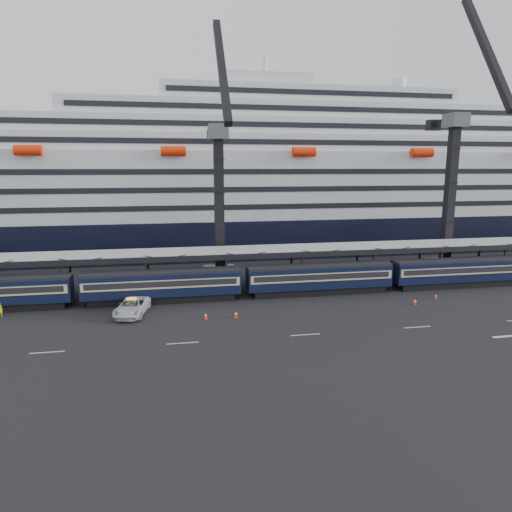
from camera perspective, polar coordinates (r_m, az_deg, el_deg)
The scene contains 12 objects.
ground at distance 54.81m, azimuth 19.24°, elevation -6.86°, with size 260.00×260.00×0.00m, color black.
lane_markings at distance 55.31m, azimuth 29.38°, elevation -7.53°, with size 111.00×4.27×0.02m.
train at distance 60.94m, azimuth 10.93°, elevation -2.50°, with size 133.05×3.00×4.05m.
canopy at distance 65.72m, azimuth 13.55°, elevation 1.10°, with size 130.00×6.25×5.53m.
cruise_ship at distance 94.65m, azimuth 5.22°, elevation 8.65°, with size 214.09×28.84×34.00m.
crane_dark_near at distance 64.17m, azimuth -4.60°, elevation 7.14°, with size 4.50×17.75×35.08m.
crane_dark_mid at distance 75.26m, azimuth 23.31°, elevation 7.96°, with size 4.50×18.24×39.64m.
pickup_truck at distance 53.17m, azimuth -15.24°, elevation -6.16°, with size 2.98×6.47×1.80m, color silver.
traffic_cone_b at distance 50.55m, azimuth -2.55°, elevation -7.24°, with size 0.42×0.42×0.85m.
traffic_cone_c at distance 50.39m, azimuth -6.33°, elevation -7.40°, with size 0.39×0.39×0.78m.
traffic_cone_d at distance 58.34m, azimuth 19.25°, elevation -5.37°, with size 0.41×0.41×0.82m.
traffic_cone_e at distance 61.84m, azimuth 21.56°, elevation -4.67°, with size 0.34×0.34×0.68m.
Camera 1 is at (-26.56, -45.09, 16.33)m, focal length 32.00 mm.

